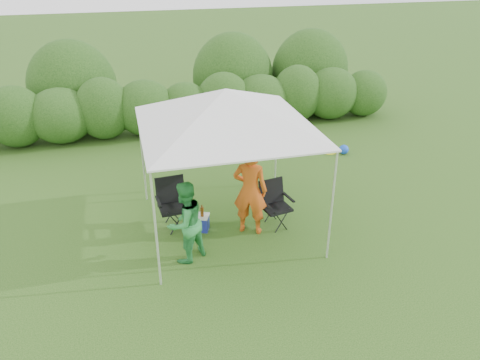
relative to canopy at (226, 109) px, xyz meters
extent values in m
plane|color=#365D1D|center=(0.00, -0.50, -2.46)|extent=(70.00, 70.00, 0.00)
ellipsoid|color=#2B531A|center=(-4.68, 5.50, -1.60)|extent=(1.65, 1.40, 1.73)
cylinder|color=#382616|center=(-4.68, 5.50, -2.31)|extent=(0.12, 0.12, 0.30)
ellipsoid|color=#2B531A|center=(-3.51, 5.50, -1.67)|extent=(1.80, 1.53, 1.57)
cylinder|color=#382616|center=(-3.51, 5.50, -2.31)|extent=(0.12, 0.12, 0.30)
ellipsoid|color=#2B531A|center=(-2.34, 5.50, -1.56)|extent=(1.58, 1.34, 1.80)
cylinder|color=#382616|center=(-2.34, 5.50, -2.31)|extent=(0.12, 0.12, 0.30)
ellipsoid|color=#2B531A|center=(-1.17, 5.50, -1.64)|extent=(1.72, 1.47, 1.65)
cylinder|color=#382616|center=(-1.17, 5.50, -2.31)|extent=(0.12, 0.12, 0.30)
ellipsoid|color=#2B531A|center=(0.00, 5.50, -1.71)|extent=(1.50, 1.28, 1.50)
cylinder|color=#382616|center=(0.00, 5.50, -2.31)|extent=(0.12, 0.12, 0.30)
ellipsoid|color=#2B531A|center=(1.17, 5.50, -1.60)|extent=(1.65, 1.40, 1.73)
cylinder|color=#382616|center=(1.17, 5.50, -2.31)|extent=(0.12, 0.12, 0.30)
ellipsoid|color=#2B531A|center=(2.34, 5.50, -1.67)|extent=(1.80, 1.53, 1.57)
cylinder|color=#382616|center=(2.34, 5.50, -2.31)|extent=(0.12, 0.12, 0.30)
ellipsoid|color=#2B531A|center=(3.51, 5.50, -1.56)|extent=(1.57, 1.34, 1.80)
cylinder|color=#382616|center=(3.51, 5.50, -2.31)|extent=(0.12, 0.12, 0.30)
ellipsoid|color=#2B531A|center=(4.68, 5.50, -1.64)|extent=(1.72, 1.47, 1.65)
cylinder|color=#382616|center=(4.68, 5.50, -2.31)|extent=(0.12, 0.12, 0.30)
ellipsoid|color=#2B531A|center=(5.85, 5.50, -1.71)|extent=(1.50, 1.28, 1.50)
cylinder|color=#382616|center=(5.85, 5.50, -2.31)|extent=(0.12, 0.12, 0.30)
cylinder|color=silver|center=(-1.50, -1.50, -1.41)|extent=(0.04, 0.04, 2.10)
cylinder|color=silver|center=(1.50, -1.50, -1.41)|extent=(0.04, 0.04, 2.10)
cylinder|color=silver|center=(-1.50, 1.50, -1.41)|extent=(0.04, 0.04, 2.10)
cylinder|color=silver|center=(1.50, 1.50, -1.41)|extent=(0.04, 0.04, 2.10)
cube|color=white|center=(0.00, 0.00, -0.35)|extent=(3.10, 3.10, 0.03)
pyramid|color=white|center=(0.00, 0.00, 0.02)|extent=(3.10, 3.10, 0.70)
cube|color=black|center=(0.94, -0.25, -2.05)|extent=(0.60, 0.56, 0.05)
cube|color=black|center=(0.90, -0.04, -1.77)|extent=(0.53, 0.24, 0.49)
cube|color=black|center=(0.68, -0.30, -1.87)|extent=(0.13, 0.44, 0.03)
cube|color=black|center=(1.20, -0.20, -1.87)|extent=(0.13, 0.44, 0.03)
cylinder|color=black|center=(0.77, -0.51, -2.25)|extent=(0.02, 0.02, 0.42)
cylinder|color=black|center=(1.19, -0.43, -2.25)|extent=(0.02, 0.02, 0.42)
cylinder|color=black|center=(0.68, -0.08, -2.25)|extent=(0.02, 0.02, 0.42)
cylinder|color=black|center=(1.11, 0.00, -2.25)|extent=(0.02, 0.02, 0.42)
cube|color=black|center=(-1.04, 0.20, -2.01)|extent=(0.60, 0.56, 0.05)
cube|color=black|center=(-1.06, 0.44, -1.72)|extent=(0.57, 0.20, 0.53)
cube|color=black|center=(-1.33, 0.18, -1.82)|extent=(0.09, 0.47, 0.03)
cube|color=black|center=(-0.75, 0.23, -1.82)|extent=(0.09, 0.47, 0.03)
cylinder|color=black|center=(-1.25, -0.05, -2.24)|extent=(0.03, 0.03, 0.45)
cylinder|color=black|center=(-0.78, -0.01, -2.24)|extent=(0.03, 0.03, 0.45)
cylinder|color=black|center=(-1.29, 0.42, -2.24)|extent=(0.03, 0.03, 0.45)
cylinder|color=black|center=(-0.82, 0.46, -2.24)|extent=(0.03, 0.03, 0.45)
imported|color=#D25217|center=(0.38, -0.30, -1.56)|extent=(0.78, 0.68, 1.81)
imported|color=green|center=(-0.96, -0.90, -1.70)|extent=(0.94, 0.89, 1.53)
cube|color=navy|center=(-0.58, 0.00, -2.31)|extent=(0.44, 0.38, 0.30)
cube|color=silver|center=(-0.58, 0.00, -2.15)|extent=(0.46, 0.40, 0.03)
cylinder|color=#592D0C|center=(-0.52, -0.04, -2.01)|extent=(0.07, 0.07, 0.25)
cone|color=yellow|center=(3.54, 2.93, -2.30)|extent=(0.38, 0.38, 0.32)
sphere|color=blue|center=(3.86, 2.72, -2.33)|extent=(0.26, 0.26, 0.26)
camera|label=1|loc=(-1.77, -7.83, 2.64)|focal=35.00mm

